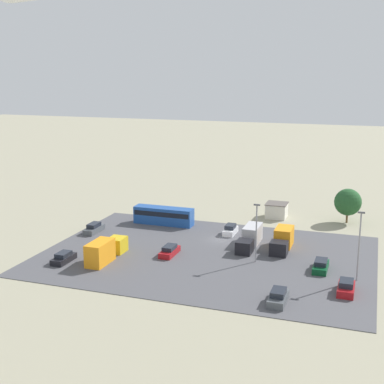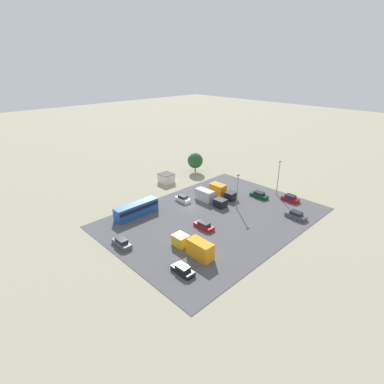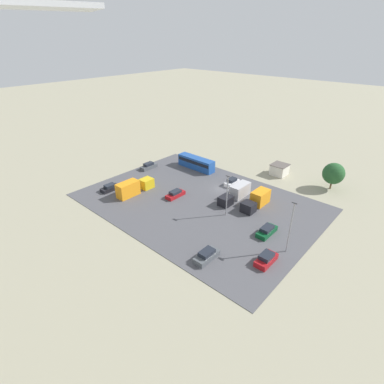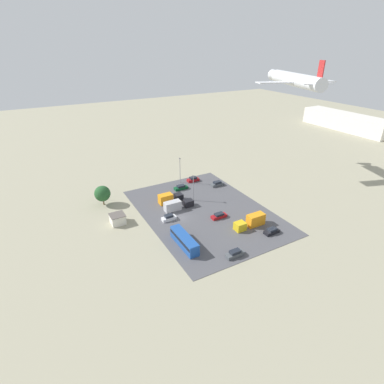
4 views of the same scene
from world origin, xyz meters
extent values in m
plane|color=gray|center=(0.00, 0.00, 0.00)|extent=(400.00, 400.00, 0.00)
cube|color=#4C4C51|center=(0.00, 7.89, 0.04)|extent=(48.21, 34.63, 0.08)
cube|color=silver|center=(-5.96, -16.53, 1.32)|extent=(3.68, 3.78, 2.63)
cube|color=#59514C|center=(-5.96, -16.53, 2.69)|extent=(3.92, 4.02, 0.12)
cube|color=#1E4C9E|center=(12.23, -5.26, 1.61)|extent=(10.72, 2.55, 3.07)
cube|color=black|center=(12.23, -5.26, 2.17)|extent=(10.29, 2.59, 0.86)
cube|color=maroon|center=(5.29, 9.60, 0.50)|extent=(1.82, 4.64, 0.83)
cube|color=#1E232D|center=(5.29, 9.60, 1.22)|extent=(1.53, 2.60, 0.61)
cube|color=maroon|center=(-20.42, 15.48, 0.56)|extent=(1.99, 4.30, 0.95)
cube|color=#1E232D|center=(-20.42, 15.48, 1.38)|extent=(1.67, 2.41, 0.70)
cube|color=black|center=(18.55, 17.38, 0.50)|extent=(1.86, 4.28, 0.83)
cube|color=#1E232D|center=(18.55, 17.38, 1.22)|extent=(1.56, 2.40, 0.61)
cube|color=silver|center=(-0.56, -3.48, 0.55)|extent=(1.78, 4.06, 0.94)
cube|color=#1E232D|center=(-0.56, -3.48, 1.37)|extent=(1.49, 2.27, 0.69)
cube|color=#0C4723|center=(-16.66, 8.60, 0.51)|extent=(1.90, 4.70, 0.86)
cube|color=#1E232D|center=(-16.66, 8.60, 1.26)|extent=(1.60, 2.63, 0.63)
cube|color=#4C5156|center=(21.55, 3.24, 0.54)|extent=(1.73, 4.64, 0.93)
cube|color=#1E232D|center=(21.55, 3.24, 1.35)|extent=(1.46, 2.60, 0.68)
cube|color=#4C5156|center=(-13.00, 21.02, 0.55)|extent=(1.95, 4.63, 0.93)
cube|color=#1E232D|center=(-13.00, 21.02, 1.36)|extent=(1.63, 2.59, 0.69)
cube|color=gold|center=(13.25, 10.99, 1.21)|extent=(2.41, 2.80, 2.27)
cube|color=orange|center=(13.25, 16.27, 1.70)|extent=(2.41, 4.97, 3.24)
cube|color=black|center=(-10.09, 4.41, 1.12)|extent=(2.54, 2.38, 2.08)
cube|color=orange|center=(-10.09, -0.08, 1.57)|extent=(2.54, 4.23, 2.98)
cube|color=black|center=(-5.08, 5.22, 1.07)|extent=(2.32, 2.82, 1.98)
cube|color=#B2B2B7|center=(-5.08, -0.10, 1.49)|extent=(2.32, 5.01, 2.83)
cylinder|color=brown|center=(-18.62, -17.24, 1.01)|extent=(0.36, 0.36, 2.01)
sphere|color=#235128|center=(-18.62, -17.24, 3.83)|extent=(4.85, 4.85, 4.85)
cylinder|color=gray|center=(-7.46, 8.32, 4.21)|extent=(0.20, 0.20, 8.26)
cube|color=#4C4C51|center=(-7.46, 8.32, 8.52)|extent=(0.90, 0.28, 0.20)
cylinder|color=gray|center=(-21.51, 10.82, 4.59)|extent=(0.20, 0.20, 9.01)
cube|color=#4C4C51|center=(-21.51, 10.82, 9.27)|extent=(0.90, 0.28, 0.20)
camera|label=1|loc=(-22.58, 79.88, 26.91)|focal=50.00mm
camera|label=2|loc=(45.85, 47.77, 32.69)|focal=28.00mm
camera|label=3|loc=(-36.06, 50.18, 31.66)|focal=28.00mm
camera|label=4|loc=(65.82, -32.86, 44.92)|focal=28.00mm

